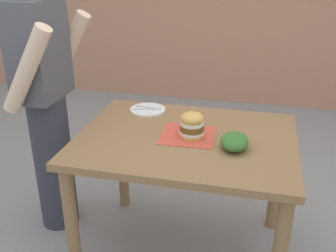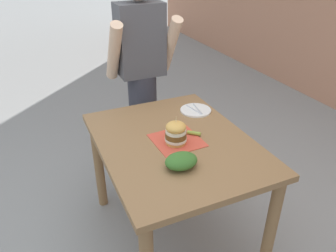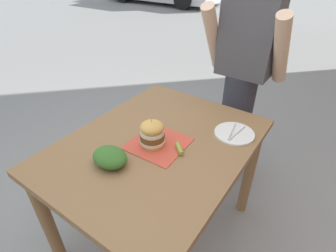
{
  "view_description": "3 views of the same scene",
  "coord_description": "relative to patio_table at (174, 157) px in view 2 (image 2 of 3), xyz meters",
  "views": [
    {
      "loc": [
        -1.86,
        -0.35,
        1.69
      ],
      "look_at": [
        0.0,
        0.1,
        0.84
      ],
      "focal_mm": 42.0,
      "sensor_mm": 36.0,
      "label": 1
    },
    {
      "loc": [
        -0.73,
        -1.54,
        1.84
      ],
      "look_at": [
        0.0,
        0.1,
        0.84
      ],
      "focal_mm": 35.0,
      "sensor_mm": 36.0,
      "label": 2
    },
    {
      "loc": [
        0.68,
        -0.88,
        1.64
      ],
      "look_at": [
        0.0,
        0.1,
        0.84
      ],
      "focal_mm": 28.0,
      "sensor_mm": 36.0,
      "label": 3
    }
  ],
  "objects": [
    {
      "name": "diner_across_table",
      "position": [
        0.11,
        0.88,
        0.22
      ],
      "size": [
        0.55,
        0.35,
        1.69
      ],
      "color": "#33333D",
      "rests_on": "ground"
    },
    {
      "name": "sandwich",
      "position": [
        -0.01,
        -0.03,
        0.2
      ],
      "size": [
        0.13,
        0.13,
        0.18
      ],
      "color": "gold",
      "rests_on": "serving_paper"
    },
    {
      "name": "side_salad",
      "position": [
        -0.08,
        -0.26,
        0.16
      ],
      "size": [
        0.18,
        0.14,
        0.08
      ],
      "primitive_type": "ellipsoid",
      "color": "#386B28",
      "rests_on": "patio_table"
    },
    {
      "name": "patio_table",
      "position": [
        0.0,
        0.0,
        0.0
      ],
      "size": [
        0.89,
        1.15,
        0.79
      ],
      "color": "olive",
      "rests_on": "ground"
    },
    {
      "name": "pickle_spear",
      "position": [
        0.14,
        0.01,
        0.14
      ],
      "size": [
        0.08,
        0.07,
        0.02
      ],
      "primitive_type": "cylinder",
      "rotation": [
        0.0,
        1.57,
        2.41
      ],
      "color": "#8EA83D",
      "rests_on": "serving_paper"
    },
    {
      "name": "ground_plane",
      "position": [
        0.0,
        0.0,
        -0.66
      ],
      "size": [
        80.0,
        80.0,
        0.0
      ],
      "primitive_type": "plane",
      "color": "gray"
    },
    {
      "name": "side_plate_with_forks",
      "position": [
        0.31,
        0.3,
        0.13
      ],
      "size": [
        0.22,
        0.22,
        0.02
      ],
      "color": "white",
      "rests_on": "patio_table"
    },
    {
      "name": "serving_paper",
      "position": [
        0.01,
        -0.01,
        0.13
      ],
      "size": [
        0.29,
        0.29,
        0.0
      ],
      "primitive_type": "cube",
      "rotation": [
        0.0,
        0.0,
        0.04
      ],
      "color": "#D64C38",
      "rests_on": "patio_table"
    }
  ]
}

